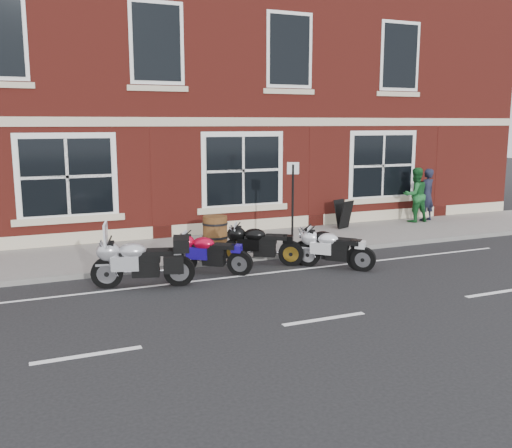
{
  "coord_description": "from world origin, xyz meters",
  "views": [
    {
      "loc": [
        -4.83,
        -11.25,
        3.37
      ],
      "look_at": [
        0.67,
        1.6,
        0.88
      ],
      "focal_mm": 40.0,
      "sensor_mm": 36.0,
      "label": 1
    }
  ],
  "objects_px": {
    "moto_touring_silver": "(140,260)",
    "moto_sport_red": "(211,252)",
    "moto_sport_silver": "(334,248)",
    "pedestrian_right": "(415,195)",
    "barrel_planter": "(215,230)",
    "moto_naked_black": "(330,247)",
    "pedestrian_left": "(427,195)",
    "a_board_sign": "(343,214)",
    "parking_sign": "(293,198)",
    "moto_sport_black": "(261,243)"
  },
  "relations": [
    {
      "from": "pedestrian_right",
      "to": "moto_sport_red",
      "type": "bearing_deg",
      "value": 23.16
    },
    {
      "from": "pedestrian_right",
      "to": "a_board_sign",
      "type": "bearing_deg",
      "value": 2.96
    },
    {
      "from": "moto_sport_red",
      "to": "barrel_planter",
      "type": "relative_size",
      "value": 2.03
    },
    {
      "from": "moto_sport_black",
      "to": "parking_sign",
      "type": "bearing_deg",
      "value": -17.16
    },
    {
      "from": "moto_sport_red",
      "to": "moto_sport_silver",
      "type": "relative_size",
      "value": 1.1
    },
    {
      "from": "moto_sport_red",
      "to": "parking_sign",
      "type": "relative_size",
      "value": 0.7
    },
    {
      "from": "parking_sign",
      "to": "moto_naked_black",
      "type": "bearing_deg",
      "value": -67.39
    },
    {
      "from": "pedestrian_left",
      "to": "moto_naked_black",
      "type": "bearing_deg",
      "value": 21.67
    },
    {
      "from": "moto_touring_silver",
      "to": "pedestrian_left",
      "type": "distance_m",
      "value": 11.07
    },
    {
      "from": "pedestrian_right",
      "to": "moto_touring_silver",
      "type": "bearing_deg",
      "value": 22.04
    },
    {
      "from": "pedestrian_left",
      "to": "parking_sign",
      "type": "relative_size",
      "value": 0.78
    },
    {
      "from": "moto_touring_silver",
      "to": "moto_naked_black",
      "type": "xyz_separation_m",
      "value": [
        4.46,
        -0.14,
        -0.07
      ]
    },
    {
      "from": "moto_naked_black",
      "to": "pedestrian_left",
      "type": "xyz_separation_m",
      "value": [
        5.97,
        3.82,
        0.49
      ]
    },
    {
      "from": "moto_sport_silver",
      "to": "moto_sport_black",
      "type": "bearing_deg",
      "value": 98.77
    },
    {
      "from": "moto_sport_silver",
      "to": "moto_naked_black",
      "type": "distance_m",
      "value": 0.13
    },
    {
      "from": "moto_sport_silver",
      "to": "a_board_sign",
      "type": "height_order",
      "value": "a_board_sign"
    },
    {
      "from": "pedestrian_right",
      "to": "barrel_planter",
      "type": "bearing_deg",
      "value": 7.81
    },
    {
      "from": "barrel_planter",
      "to": "moto_sport_silver",
      "type": "bearing_deg",
      "value": -59.49
    },
    {
      "from": "moto_naked_black",
      "to": "pedestrian_left",
      "type": "distance_m",
      "value": 7.11
    },
    {
      "from": "moto_touring_silver",
      "to": "moto_sport_red",
      "type": "bearing_deg",
      "value": -59.3
    },
    {
      "from": "a_board_sign",
      "to": "parking_sign",
      "type": "distance_m",
      "value": 3.19
    },
    {
      "from": "moto_sport_black",
      "to": "moto_naked_black",
      "type": "height_order",
      "value": "moto_sport_black"
    },
    {
      "from": "pedestrian_left",
      "to": "barrel_planter",
      "type": "distance_m",
      "value": 7.84
    },
    {
      "from": "moto_sport_red",
      "to": "barrel_planter",
      "type": "height_order",
      "value": "barrel_planter"
    },
    {
      "from": "a_board_sign",
      "to": "pedestrian_left",
      "type": "bearing_deg",
      "value": -22.18
    },
    {
      "from": "pedestrian_left",
      "to": "moto_sport_silver",
      "type": "bearing_deg",
      "value": 22.64
    },
    {
      "from": "moto_sport_red",
      "to": "barrel_planter",
      "type": "bearing_deg",
      "value": 16.5
    },
    {
      "from": "a_board_sign",
      "to": "parking_sign",
      "type": "relative_size",
      "value": 0.4
    },
    {
      "from": "moto_sport_red",
      "to": "moto_sport_silver",
      "type": "bearing_deg",
      "value": -66.06
    },
    {
      "from": "pedestrian_right",
      "to": "a_board_sign",
      "type": "relative_size",
      "value": 2.04
    },
    {
      "from": "moto_touring_silver",
      "to": "a_board_sign",
      "type": "height_order",
      "value": "moto_touring_silver"
    },
    {
      "from": "moto_sport_red",
      "to": "a_board_sign",
      "type": "xyz_separation_m",
      "value": [
        5.44,
        3.14,
        0.07
      ]
    },
    {
      "from": "barrel_planter",
      "to": "parking_sign",
      "type": "bearing_deg",
      "value": -26.38
    },
    {
      "from": "moto_naked_black",
      "to": "barrel_planter",
      "type": "xyz_separation_m",
      "value": [
        -1.81,
        3.02,
        0.0
      ]
    },
    {
      "from": "moto_touring_silver",
      "to": "moto_naked_black",
      "type": "bearing_deg",
      "value": -75.5
    },
    {
      "from": "moto_touring_silver",
      "to": "barrel_planter",
      "type": "distance_m",
      "value": 3.91
    },
    {
      "from": "moto_naked_black",
      "to": "pedestrian_right",
      "type": "distance_m",
      "value": 6.65
    },
    {
      "from": "moto_sport_silver",
      "to": "pedestrian_right",
      "type": "height_order",
      "value": "pedestrian_right"
    },
    {
      "from": "moto_sport_red",
      "to": "moto_naked_black",
      "type": "distance_m",
      "value": 2.82
    },
    {
      "from": "moto_touring_silver",
      "to": "moto_sport_silver",
      "type": "xyz_separation_m",
      "value": [
        4.49,
        -0.26,
        -0.08
      ]
    },
    {
      "from": "pedestrian_right",
      "to": "moto_naked_black",
      "type": "bearing_deg",
      "value": 36.55
    },
    {
      "from": "barrel_planter",
      "to": "parking_sign",
      "type": "height_order",
      "value": "parking_sign"
    },
    {
      "from": "pedestrian_left",
      "to": "pedestrian_right",
      "type": "bearing_deg",
      "value": -4.65
    },
    {
      "from": "moto_sport_silver",
      "to": "pedestrian_right",
      "type": "bearing_deg",
      "value": -9.34
    },
    {
      "from": "barrel_planter",
      "to": "parking_sign",
      "type": "distance_m",
      "value": 2.28
    },
    {
      "from": "moto_sport_red",
      "to": "moto_naked_black",
      "type": "relative_size",
      "value": 1.03
    },
    {
      "from": "moto_sport_red",
      "to": "moto_sport_silver",
      "type": "xyz_separation_m",
      "value": [
        2.8,
        -0.69,
        -0.0
      ]
    },
    {
      "from": "moto_naked_black",
      "to": "barrel_planter",
      "type": "distance_m",
      "value": 3.52
    },
    {
      "from": "moto_naked_black",
      "to": "barrel_planter",
      "type": "relative_size",
      "value": 1.97
    },
    {
      "from": "barrel_planter",
      "to": "moto_sport_black",
      "type": "bearing_deg",
      "value": -78.13
    }
  ]
}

